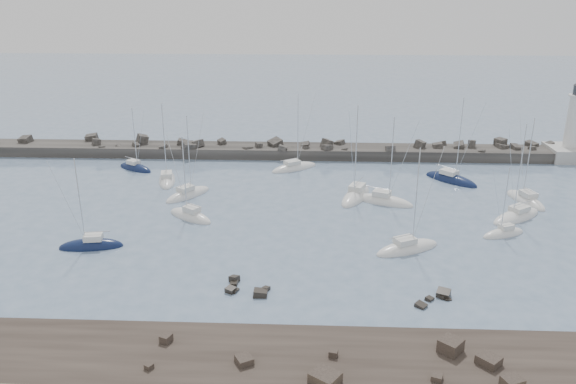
% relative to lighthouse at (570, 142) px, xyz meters
% --- Properties ---
extents(ground, '(400.00, 400.00, 0.00)m').
position_rel_lighthouse_xyz_m(ground, '(-47.00, -38.00, -3.09)').
color(ground, slate).
rests_on(ground, ground).
extents(rock_shelf, '(140.00, 12.00, 1.83)m').
position_rel_lighthouse_xyz_m(rock_shelf, '(-47.26, -60.00, -3.08)').
color(rock_shelf, '#2A221D').
rests_on(rock_shelf, ground).
extents(rock_cluster_near, '(4.52, 3.99, 1.13)m').
position_rel_lighthouse_xyz_m(rock_cluster_near, '(-51.35, -47.62, -3.00)').
color(rock_cluster_near, black).
rests_on(rock_cluster_near, ground).
extents(rock_cluster_far, '(4.04, 3.55, 1.27)m').
position_rel_lighthouse_xyz_m(rock_cluster_far, '(-32.53, -48.46, -2.98)').
color(rock_cluster_far, black).
rests_on(rock_cluster_far, ground).
extents(breakwater, '(115.00, 7.35, 5.05)m').
position_rel_lighthouse_xyz_m(breakwater, '(-54.22, 0.01, -2.81)').
color(breakwater, '#2F2D2A').
rests_on(breakwater, ground).
extents(lighthouse, '(7.00, 7.00, 14.60)m').
position_rel_lighthouse_xyz_m(lighthouse, '(0.00, 0.00, 0.00)').
color(lighthouse, '#A3A29D').
rests_on(lighthouse, ground).
extents(sailboat_1, '(4.32, 8.60, 13.06)m').
position_rel_lighthouse_xyz_m(sailboat_1, '(-67.34, -14.79, -2.95)').
color(sailboat_1, silver).
rests_on(sailboat_1, ground).
extents(sailboat_2, '(7.56, 3.36, 11.74)m').
position_rel_lighthouse_xyz_m(sailboat_2, '(-70.31, -38.60, -2.95)').
color(sailboat_2, '#0E193C').
rests_on(sailboat_2, ground).
extents(sailboat_3, '(6.73, 7.85, 12.67)m').
position_rel_lighthouse_xyz_m(sailboat_3, '(-62.69, -21.21, -2.95)').
color(sailboat_3, silver).
rests_on(sailboat_3, ground).
extents(sailboat_4, '(8.50, 6.95, 13.35)m').
position_rel_lighthouse_xyz_m(sailboat_4, '(-47.77, -7.69, -2.96)').
color(sailboat_4, silver).
rests_on(sailboat_4, ground).
extents(sailboat_5, '(7.27, 6.08, 11.80)m').
position_rel_lighthouse_xyz_m(sailboat_5, '(-60.65, -29.28, -2.94)').
color(sailboat_5, silver).
rests_on(sailboat_5, ground).
extents(sailboat_6, '(6.17, 9.65, 14.72)m').
position_rel_lighthouse_xyz_m(sailboat_6, '(-38.48, -20.79, -2.94)').
color(sailboat_6, silver).
rests_on(sailboat_6, ground).
extents(sailboat_7, '(8.52, 6.01, 13.09)m').
position_rel_lighthouse_xyz_m(sailboat_7, '(-33.77, -37.71, -2.95)').
color(sailboat_7, silver).
rests_on(sailboat_7, ground).
extents(sailboat_8, '(8.29, 8.40, 14.24)m').
position_rel_lighthouse_xyz_m(sailboat_8, '(-23.14, -12.73, -2.95)').
color(sailboat_8, '#0E193C').
rests_on(sailboat_8, ground).
extents(sailboat_9, '(6.11, 3.99, 9.51)m').
position_rel_lighthouse_xyz_m(sailboat_9, '(-21.40, -33.04, -2.96)').
color(sailboat_9, silver).
rests_on(sailboat_9, ground).
extents(sailboat_10, '(4.68, 8.44, 12.85)m').
position_rel_lighthouse_xyz_m(sailboat_10, '(-14.70, -21.38, -2.95)').
color(sailboat_10, silver).
rests_on(sailboat_10, ground).
extents(sailboat_11, '(8.62, 7.33, 13.71)m').
position_rel_lighthouse_xyz_m(sailboat_11, '(-18.02, -27.51, -2.96)').
color(sailboat_11, silver).
rests_on(sailboat_11, ground).
extents(sailboat_13, '(8.69, 5.80, 13.33)m').
position_rel_lighthouse_xyz_m(sailboat_13, '(-34.65, -22.64, -2.95)').
color(sailboat_13, silver).
rests_on(sailboat_13, ground).
extents(sailboat_14, '(7.13, 5.59, 11.29)m').
position_rel_lighthouse_xyz_m(sailboat_14, '(-74.13, -8.94, -2.95)').
color(sailboat_14, '#0E193C').
rests_on(sailboat_14, ground).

